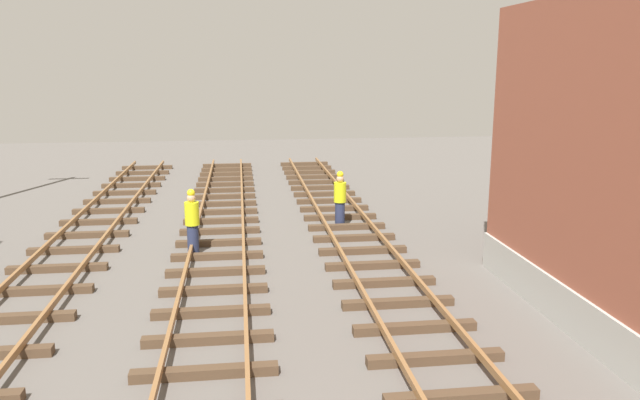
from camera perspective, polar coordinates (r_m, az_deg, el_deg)
The scene contains 2 objects.
track_worker_foreground at distance 20.18m, azimuth 1.85°, elevation 0.04°, with size 0.40×0.40×1.87m.
track_worker_distant at distance 17.64m, azimuth -11.67°, elevation -2.00°, with size 0.40×0.40×1.87m.
Camera 1 is at (-1.95, -4.53, 5.19)m, focal length 34.78 mm.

